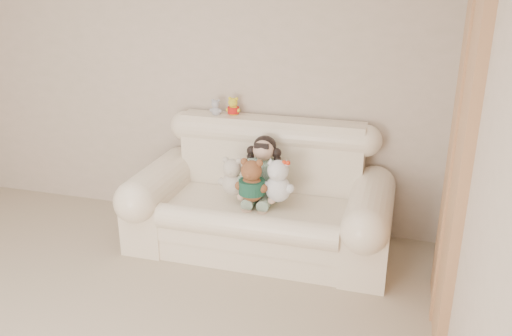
% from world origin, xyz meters
% --- Properties ---
extents(wall_back, '(4.50, 0.00, 4.50)m').
position_xyz_m(wall_back, '(0.00, 2.50, 1.30)').
color(wall_back, beige).
rests_on(wall_back, ground).
extents(wall_right, '(0.00, 5.00, 5.00)m').
position_xyz_m(wall_right, '(2.25, 0.00, 1.30)').
color(wall_right, beige).
rests_on(wall_right, ground).
extents(sofa, '(2.10, 0.95, 1.03)m').
position_xyz_m(sofa, '(0.82, 2.00, 0.52)').
color(sofa, '#FFEACD').
rests_on(sofa, floor).
extents(door_panel, '(0.06, 0.90, 2.10)m').
position_xyz_m(door_panel, '(2.22, 1.40, 1.05)').
color(door_panel, '#AE754A').
rests_on(door_panel, floor).
extents(seated_child, '(0.38, 0.44, 0.54)m').
position_xyz_m(seated_child, '(0.83, 2.08, 0.69)').
color(seated_child, '#317147').
rests_on(seated_child, sofa).
extents(brown_teddy, '(0.30, 0.26, 0.40)m').
position_xyz_m(brown_teddy, '(0.80, 1.84, 0.70)').
color(brown_teddy, brown).
rests_on(brown_teddy, sofa).
extents(white_cat, '(0.29, 0.24, 0.41)m').
position_xyz_m(white_cat, '(1.00, 1.89, 0.71)').
color(white_cat, white).
rests_on(white_cat, sofa).
extents(cream_teddy, '(0.25, 0.20, 0.37)m').
position_xyz_m(cream_teddy, '(0.62, 1.90, 0.69)').
color(cream_teddy, beige).
rests_on(cream_teddy, sofa).
extents(yellow_mini_bear, '(0.16, 0.14, 0.20)m').
position_xyz_m(yellow_mini_bear, '(0.47, 2.38, 1.11)').
color(yellow_mini_bear, yellow).
rests_on(yellow_mini_bear, sofa).
extents(grey_mini_plush, '(0.13, 0.12, 0.18)m').
position_xyz_m(grey_mini_plush, '(0.33, 2.35, 1.10)').
color(grey_mini_plush, '#BAB9C0').
rests_on(grey_mini_plush, sofa).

